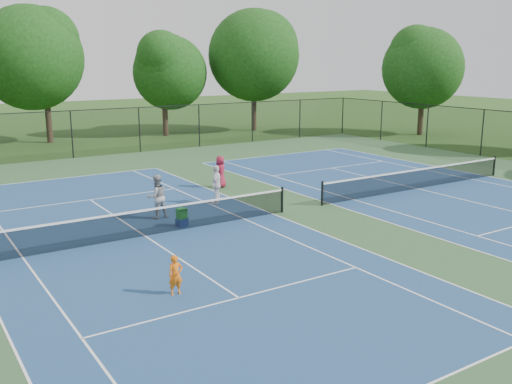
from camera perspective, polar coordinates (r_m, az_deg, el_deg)
ground at (r=23.97m, az=4.66°, el=-1.70°), size 140.00×140.00×0.00m
court_pad at (r=23.97m, az=4.66°, el=-1.69°), size 36.00×36.00×0.01m
tennis_court_left at (r=20.58m, az=-11.04°, el=-4.12°), size 12.00×23.83×1.07m
tennis_court_right at (r=28.65m, az=15.85°, el=0.49°), size 12.00×23.83×1.07m
perimeter_fence at (r=23.61m, az=4.73°, el=2.06°), size 36.08×36.08×3.02m
tree_back_b at (r=45.49m, az=-20.52°, el=12.91°), size 7.60×7.60×10.03m
tree_back_c at (r=47.39m, az=-9.24°, el=12.18°), size 6.00×6.00×8.40m
tree_back_d at (r=50.31m, az=-0.21°, el=13.92°), size 7.80×7.80×10.37m
tree_side_e at (r=49.28m, az=16.46°, el=12.23°), size 6.60×6.60×8.87m
child_player at (r=15.37m, az=-8.05°, el=-8.23°), size 0.42×0.29×1.09m
instructor at (r=22.60m, az=-9.89°, el=-0.47°), size 0.88×0.69×1.75m
bystander_a at (r=24.69m, az=-3.98°, el=0.77°), size 1.01×0.98×1.69m
bystander_c at (r=27.78m, az=-3.57°, el=2.03°), size 0.91×0.83×1.57m
ball_crate at (r=21.54m, az=-7.42°, el=-3.04°), size 0.47×0.39×0.32m
ball_hopper at (r=21.44m, az=-7.44°, el=-2.14°), size 0.38×0.34×0.39m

